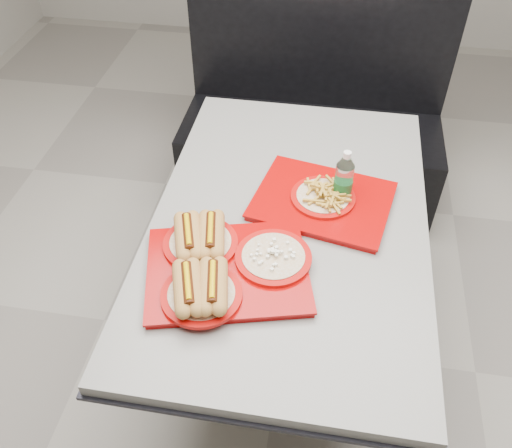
% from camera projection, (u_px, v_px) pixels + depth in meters
% --- Properties ---
extents(ground, '(6.00, 6.00, 0.00)m').
position_uv_depth(ground, '(282.00, 345.00, 2.32)').
color(ground, gray).
rests_on(ground, ground).
extents(diner_table, '(0.92, 1.42, 0.75)m').
position_uv_depth(diner_table, '(288.00, 252.00, 1.91)').
color(diner_table, black).
rests_on(diner_table, ground).
extents(booth_bench, '(1.30, 0.57, 1.35)m').
position_uv_depth(booth_bench, '(312.00, 124.00, 2.81)').
color(booth_bench, black).
rests_on(booth_bench, ground).
extents(tray_near, '(0.55, 0.48, 0.10)m').
position_uv_depth(tray_near, '(220.00, 265.00, 1.59)').
color(tray_near, '#9A0404').
rests_on(tray_near, diner_table).
extents(tray_far, '(0.51, 0.43, 0.09)m').
position_uv_depth(tray_far, '(323.00, 198.00, 1.83)').
color(tray_far, '#9A0404').
rests_on(tray_far, diner_table).
extents(water_bottle, '(0.06, 0.06, 0.20)m').
position_uv_depth(water_bottle, '(344.00, 180.00, 1.80)').
color(water_bottle, silver).
rests_on(water_bottle, diner_table).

